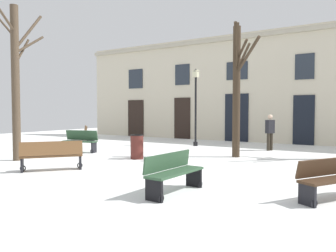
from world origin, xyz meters
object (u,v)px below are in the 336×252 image
(streetlamp, at_px, (196,99))
(bench_far_corner, at_px, (80,141))
(tree_near_facade, at_px, (16,78))
(bench_facing_shops, at_px, (336,178))
(bench_near_lamp, at_px, (52,155))
(person_strolling, at_px, (270,131))
(tree_center, at_px, (237,86))
(litter_bin, at_px, (137,147))
(bench_back_to_back_left, at_px, (88,133))
(bench_near_center_tree, at_px, (174,172))

(streetlamp, xyz_separation_m, bench_far_corner, (-3.04, -4.79, -1.87))
(tree_near_facade, xyz_separation_m, streetlamp, (3.16, 7.63, -0.58))
(streetlamp, bearing_deg, bench_facing_shops, -46.90)
(streetlamp, bearing_deg, bench_near_lamp, -92.98)
(bench_facing_shops, bearing_deg, streetlamp, 74.19)
(tree_near_facade, xyz_separation_m, bench_facing_shops, (10.12, 0.19, -2.49))
(bench_near_lamp, bearing_deg, person_strolling, -166.44)
(tree_center, xyz_separation_m, litter_bin, (-2.95, -2.31, -2.24))
(litter_bin, xyz_separation_m, bench_near_lamp, (-0.65, -3.25, 0.00))
(tree_center, relative_size, litter_bin, 5.53)
(tree_center, relative_size, person_strolling, 3.09)
(bench_far_corner, xyz_separation_m, person_strolling, (6.70, 4.84, 0.40))
(bench_facing_shops, xyz_separation_m, person_strolling, (-3.30, 7.49, 0.44))
(tree_near_facade, distance_m, litter_bin, 4.90)
(bench_far_corner, bearing_deg, litter_bin, -19.13)
(bench_far_corner, height_order, bench_facing_shops, bench_far_corner)
(bench_back_to_back_left, bearing_deg, tree_near_facade, 157.04)
(bench_far_corner, relative_size, bench_facing_shops, 0.86)
(tree_near_facade, distance_m, streetlamp, 8.28)
(tree_center, bearing_deg, person_strolling, 80.26)
(person_strolling, bearing_deg, streetlamp, -61.88)
(tree_center, distance_m, litter_bin, 4.37)
(streetlamp, bearing_deg, bench_near_center_tree, -65.52)
(bench_facing_shops, height_order, bench_near_center_tree, bench_near_center_tree)
(bench_near_lamp, relative_size, bench_near_center_tree, 0.97)
(streetlamp, relative_size, litter_bin, 4.31)
(streetlamp, xyz_separation_m, person_strolling, (3.66, 0.05, -1.47))
(person_strolling, bearing_deg, tree_center, 17.52)
(litter_bin, relative_size, person_strolling, 0.56)
(tree_center, height_order, bench_near_center_tree, tree_center)
(tree_near_facade, relative_size, litter_bin, 6.16)
(tree_center, relative_size, bench_facing_shops, 2.68)
(litter_bin, relative_size, bench_back_to_back_left, 0.59)
(tree_center, xyz_separation_m, bench_back_to_back_left, (-9.76, 1.96, -2.25))
(streetlamp, xyz_separation_m, bench_near_center_tree, (3.97, -8.72, -1.90))
(bench_back_to_back_left, xyz_separation_m, bench_far_corner, (3.55, -3.97, 0.03))
(litter_bin, relative_size, bench_near_center_tree, 0.53)
(bench_back_to_back_left, relative_size, person_strolling, 0.95)
(tree_center, distance_m, bench_far_corner, 6.89)
(bench_facing_shops, bearing_deg, bench_near_lamp, 128.04)
(litter_bin, height_order, bench_facing_shops, litter_bin)
(bench_back_to_back_left, xyz_separation_m, bench_near_center_tree, (10.56, -7.90, 0.01))
(tree_near_facade, distance_m, bench_facing_shops, 10.42)
(bench_near_lamp, xyz_separation_m, person_strolling, (4.09, 8.40, 0.42))
(bench_back_to_back_left, distance_m, bench_facing_shops, 15.08)
(bench_back_to_back_left, relative_size, bench_near_lamp, 0.92)
(streetlamp, xyz_separation_m, bench_facing_shops, (6.96, -7.44, -1.91))
(bench_far_corner, bearing_deg, person_strolling, 22.04)
(tree_center, distance_m, bench_near_lamp, 6.99)
(bench_back_to_back_left, relative_size, bench_far_corner, 0.95)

